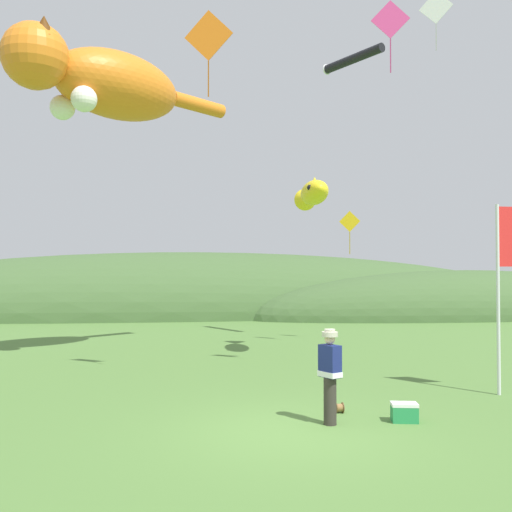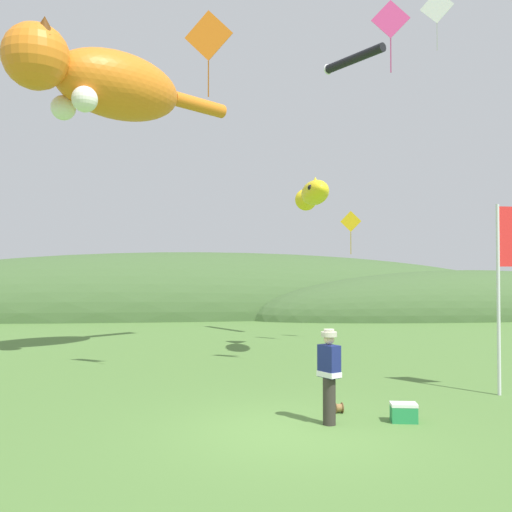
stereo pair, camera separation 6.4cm
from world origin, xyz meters
name	(u,v)px [view 1 (the left image)]	position (x,y,z in m)	size (l,w,h in m)	color
ground_plane	(293,432)	(0.00, 0.00, 0.00)	(120.00, 120.00, 0.00)	#517A38
distant_hill_ridge	(248,315)	(3.17, 26.61, 0.00)	(55.75, 13.91, 8.17)	#426033
festival_attendant	(330,373)	(0.80, 0.37, 0.95)	(0.42, 0.49, 1.77)	#332D28
kite_spool	(339,408)	(1.24, 1.18, 0.10)	(0.15, 0.21, 0.21)	olive
picnic_cooler	(404,412)	(2.25, 0.33, 0.18)	(0.55, 0.43, 0.36)	#268C4C
festival_banner_pole	(504,270)	(5.55, 2.20, 2.89)	(0.66, 0.08, 4.41)	silver
kite_giant_cat	(101,82)	(-4.25, 8.77, 8.94)	(7.08, 5.71, 2.56)	orange
kite_fish_windsock	(312,194)	(2.65, 8.47, 5.43)	(1.05, 3.00, 0.91)	yellow
kite_tube_streamer	(352,59)	(5.16, 11.67, 11.31)	(1.75, 2.85, 0.44)	black
kite_diamond_pink	(390,20)	(3.54, 3.95, 9.38)	(0.96, 0.34, 1.90)	#E53F8C
kite_diamond_white	(436,8)	(6.65, 7.55, 11.61)	(0.93, 0.62, 2.00)	white
kite_diamond_orange	(209,36)	(-1.19, 4.05, 8.69)	(1.17, 0.52, 2.17)	orange
kite_diamond_gold	(350,222)	(5.17, 12.09, 4.83)	(0.76, 0.42, 1.75)	yellow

